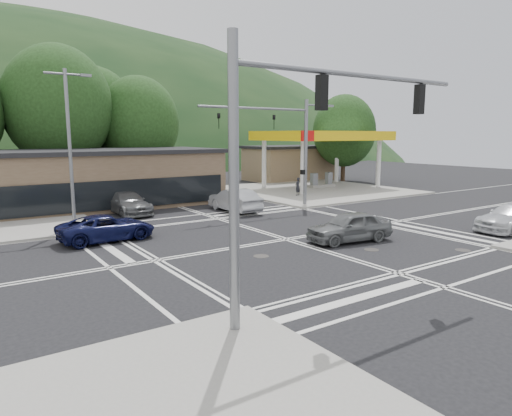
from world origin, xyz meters
TOP-DOWN VIEW (x-y plane):
  - ground at (0.00, 0.00)m, footprint 120.00×120.00m
  - sidewalk_ne at (15.00, 15.00)m, footprint 16.00×16.00m
  - gas_station_canopy at (16.99, 15.99)m, footprint 12.32×8.34m
  - convenience_store at (20.00, 25.00)m, footprint 10.00×6.00m
  - commercial_row at (-8.00, 17.00)m, footprint 24.00×8.00m
  - hill_north at (0.00, 90.00)m, footprint 252.00×126.00m
  - tree_n_b at (-6.00, 24.00)m, footprint 9.00×9.00m
  - tree_n_c at (1.00, 24.00)m, footprint 7.60×7.60m
  - tree_n_e at (-2.00, 28.00)m, footprint 8.40×8.40m
  - tree_ne at (24.00, 20.00)m, footprint 7.20×7.20m
  - streetlight_nw at (-8.44, 9.00)m, footprint 2.50×0.25m
  - signal_mast_ne at (6.95, 8.20)m, footprint 11.65×0.30m
  - signal_mast_sw at (-6.39, -8.20)m, footprint 9.14×0.28m
  - car_blue_west at (-7.80, 5.00)m, footprint 4.99×2.56m
  - car_grey_center at (2.37, -2.16)m, footprint 4.74×2.50m
  - car_queue_a at (2.38, 9.00)m, footprint 1.76×4.93m
  - car_queue_b at (1.00, 15.75)m, footprint 1.89×4.56m
  - car_northbound at (-4.23, 12.39)m, footprint 2.32×5.29m
  - pedestrian at (10.90, 12.35)m, footprint 0.66×0.53m

SIDE VIEW (x-z plane):
  - ground at x=0.00m, z-range 0.00..0.00m
  - hill_north at x=0.00m, z-range -70.00..70.00m
  - sidewalk_ne at x=15.00m, z-range 0.00..0.15m
  - car_blue_west at x=-7.80m, z-range 0.00..1.35m
  - car_northbound at x=-4.23m, z-range 0.00..1.51m
  - car_grey_center at x=2.37m, z-range 0.00..1.54m
  - car_queue_b at x=1.00m, z-range 0.00..1.55m
  - car_queue_a at x=2.38m, z-range 0.00..1.62m
  - pedestrian at x=10.90m, z-range 0.15..1.72m
  - convenience_store at x=20.00m, z-range 0.00..3.80m
  - commercial_row at x=-8.00m, z-range 0.00..4.00m
  - gas_station_canopy at x=16.99m, z-range 2.17..7.92m
  - streetlight_nw at x=-8.44m, z-range 0.55..9.55m
  - signal_mast_ne at x=6.95m, z-range 1.07..9.07m
  - signal_mast_sw at x=-6.39m, z-range 1.12..9.12m
  - tree_ne at x=24.00m, z-range 0.85..10.84m
  - tree_n_c at x=1.00m, z-range 1.06..11.93m
  - tree_n_e at x=-2.00m, z-range 1.15..13.13m
  - tree_n_b at x=-6.00m, z-range 1.30..14.28m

